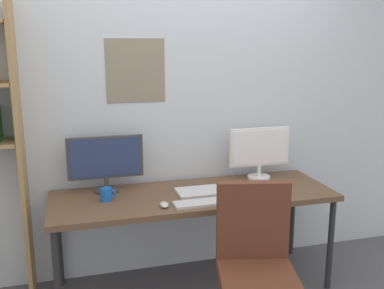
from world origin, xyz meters
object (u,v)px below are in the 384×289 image
Objects in this scene: desk at (194,200)px; computer_mouse at (164,205)px; keyboard_main at (203,203)px; office_chair at (255,283)px; monitor_left at (105,161)px; monitor_right at (260,150)px; coffee_mug at (107,194)px; laptop_closed at (199,192)px.

desk is 21.10× the size of computer_mouse.
keyboard_main reaches higher than desk.
office_chair is at bearing -70.19° from keyboard_main.
computer_mouse is (-0.44, 0.51, 0.35)m from office_chair.
monitor_left and monitor_right have the same top height.
keyboard_main is at bearing -36.40° from monitor_left.
monitor_left reaches higher than computer_mouse.
computer_mouse is 0.91× the size of coffee_mug.
laptop_closed is at bearing -19.60° from monitor_left.
monitor_right is at bearing 65.37° from office_chair.
coffee_mug reaches higher than computer_mouse.
laptop_closed is (-0.14, 0.70, 0.35)m from office_chair.
desk is 0.79m from office_chair.
monitor_right reaches higher than keyboard_main.
coffee_mug is (-0.79, 0.73, 0.38)m from office_chair.
coffee_mug is at bearing 157.98° from keyboard_main.
computer_mouse is at bearing -147.19° from laptop_closed.
desk is at bearing 90.00° from keyboard_main.
keyboard_main is at bearing -4.92° from computer_mouse.
desk is 0.70m from monitor_left.
monitor_left is 0.27m from coffee_mug.
computer_mouse reaches higher than desk.
monitor_right is 1.25m from coffee_mug.
monitor_right reaches higher than coffee_mug.
keyboard_main is at bearing -99.48° from laptop_closed.
coffee_mug is (-0.02, -0.19, -0.18)m from monitor_left.
monitor_left is at bearing 160.51° from desk.
office_chair is 9.34× the size of coffee_mug.
laptop_closed is 0.65m from coffee_mug.
keyboard_main is at bearing -90.00° from desk.
monitor_left is 1.09× the size of monitor_right.
monitor_right is at bearing -0.00° from monitor_left.
keyboard_main is 0.67m from coffee_mug.
coffee_mug is at bearing 176.86° from laptop_closed.
coffee_mug is at bearing 137.13° from office_chair.
computer_mouse is at bearing -154.05° from monitor_right.
monitor_left is 1.20m from monitor_right.
monitor_left is at bearing 85.10° from coffee_mug.
computer_mouse is 0.36m from laptop_closed.
desk is at bearing -19.49° from monitor_left.
monitor_right is (0.60, 0.21, 0.28)m from desk.
office_chair is at bearing -42.87° from coffee_mug.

